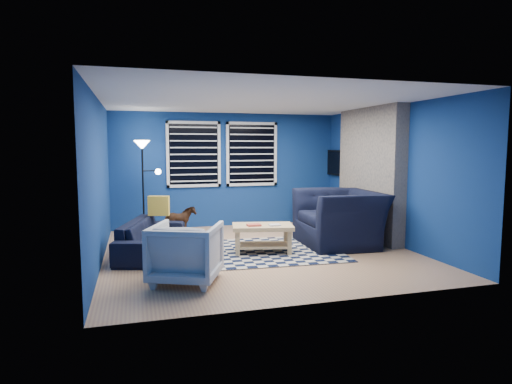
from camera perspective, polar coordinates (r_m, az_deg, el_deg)
floor at (r=7.30m, az=0.39°, el=-7.91°), size 5.00×5.00×0.00m
ceiling at (r=7.12m, az=0.40°, el=12.01°), size 5.00×5.00×0.00m
wall_back at (r=9.52m, az=-3.81°, el=2.95°), size 5.00×0.00×5.00m
wall_left at (r=6.84m, az=-20.16°, el=1.41°), size 0.00×5.00×5.00m
wall_right at (r=8.16m, az=17.53°, el=2.18°), size 0.00×5.00×5.00m
fireplace at (r=8.51m, az=14.87°, el=2.04°), size 0.65×2.00×2.50m
window_left at (r=9.34m, az=-8.29°, el=4.99°), size 1.17×0.06×1.42m
window_right at (r=9.60m, az=-0.55°, el=5.08°), size 1.17×0.06×1.42m
tv at (r=9.85m, az=10.89°, el=3.83°), size 0.07×1.00×0.58m
rug at (r=7.29m, az=0.97°, el=-7.86°), size 2.61×2.14×0.02m
sofa at (r=7.27m, az=-13.74°, el=-5.88°), size 2.04×1.25×0.56m
armchair_big at (r=7.83m, az=11.08°, el=-3.42°), size 1.55×1.37×0.98m
armchair_bent at (r=5.68m, az=-9.32°, el=-7.97°), size 1.10×1.12×0.78m
rocking_horse at (r=8.47m, az=-10.22°, el=-3.73°), size 0.44×0.69×0.54m
coffee_table at (r=7.12m, az=0.88°, el=-5.45°), size 1.09×0.76×0.49m
cabinet at (r=9.69m, az=7.04°, el=-2.76°), size 0.76×0.61×0.64m
floor_lamp at (r=8.80m, az=-14.78°, el=4.46°), size 0.51×0.32×1.89m
throw_pillow at (r=7.69m, az=-12.85°, el=-1.80°), size 0.38×0.21×0.34m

